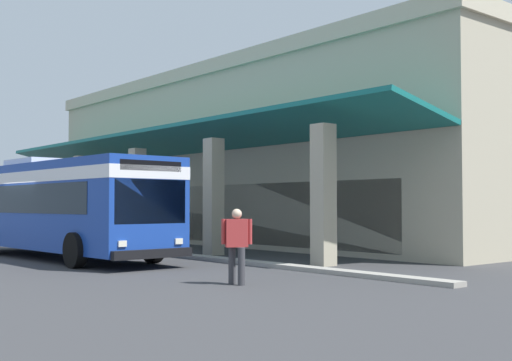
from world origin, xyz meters
TOP-DOWN VIEW (x-y plane):
  - ground at (0.00, 8.00)m, footprint 120.00×120.00m
  - curb_strip at (-2.96, 3.60)m, footprint 32.39×0.50m
  - plaza_building at (-2.96, 13.23)m, footprint 27.29×14.13m
  - transit_bus at (0.24, 0.28)m, footprint 11.29×3.08m
  - pedestrian at (9.78, 0.27)m, footprint 0.48×0.55m
  - potted_palm at (-10.78, 5.24)m, footprint 2.15×1.67m

SIDE VIEW (x-z plane):
  - ground at x=0.00m, z-range 0.00..0.00m
  - curb_strip at x=-2.96m, z-range 0.00..0.12m
  - potted_palm at x=-10.78m, z-range -0.94..2.32m
  - pedestrian at x=9.78m, z-range 0.10..1.77m
  - transit_bus at x=0.24m, z-range 0.18..3.52m
  - plaza_building at x=-2.96m, z-range 0.00..8.08m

